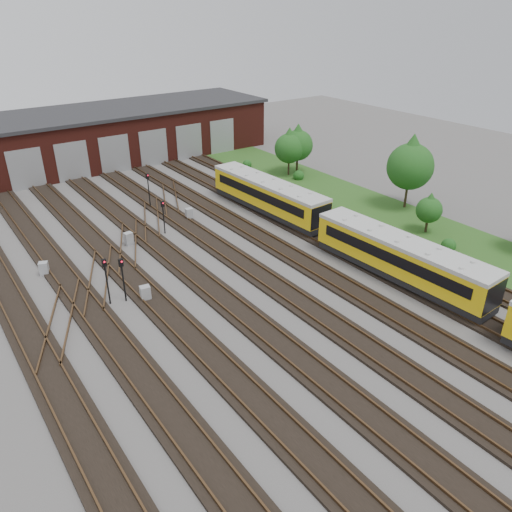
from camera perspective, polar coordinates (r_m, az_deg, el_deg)
ground at (r=34.12m, az=1.18°, el=-5.63°), size 120.00×120.00×0.00m
track_network at (r=34.38m, az=0.37°, el=-5.13°), size 30.40×70.00×0.33m
maintenance_shed at (r=66.93m, az=-20.29°, el=12.38°), size 51.00×12.50×6.35m
grass_verge at (r=52.34m, az=11.39°, el=6.01°), size 8.00×55.00×0.05m
metro_train at (r=37.70m, az=16.20°, el=-0.17°), size 3.21×46.42×2.96m
signal_mast_0 at (r=34.62m, az=-16.76°, el=-2.16°), size 0.28×0.26×3.43m
signal_mast_1 at (r=34.68m, az=-15.01°, el=-2.02°), size 0.31×0.29×3.26m
signal_mast_2 at (r=50.22m, az=-12.20°, el=7.77°), size 0.29×0.27×3.59m
signal_mast_3 at (r=44.39m, az=-10.55°, el=4.87°), size 0.29×0.27×3.04m
relay_cabinet_0 at (r=35.14m, az=-12.52°, el=-4.21°), size 0.76×0.66×1.12m
relay_cabinet_1 at (r=40.70m, az=-23.07°, el=-1.34°), size 0.80×0.75×1.07m
relay_cabinet_2 at (r=43.45m, az=-14.34°, el=1.93°), size 0.72×0.63×1.11m
relay_cabinet_3 at (r=47.52m, az=-7.64°, el=4.78°), size 0.73×0.63×1.10m
relay_cabinet_4 at (r=56.19m, az=-0.44°, el=8.57°), size 0.73×0.65×1.04m
tree_0 at (r=58.97m, az=3.83°, el=12.57°), size 3.41×3.41×5.65m
tree_1 at (r=59.83m, az=4.81°, el=12.90°), size 3.56×3.56×5.89m
tree_2 at (r=50.81m, az=17.30°, el=10.33°), size 4.47×4.47×7.41m
tree_3 at (r=46.22m, az=19.22°, el=5.30°), size 2.27×2.27×3.77m
bush_0 at (r=44.08m, az=21.19°, el=1.32°), size 1.22×1.22×1.22m
bush_1 at (r=62.69m, az=-1.02°, el=10.59°), size 1.11×1.11×1.11m
bush_2 at (r=58.40m, az=4.89°, el=9.31°), size 1.26×1.26×1.26m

